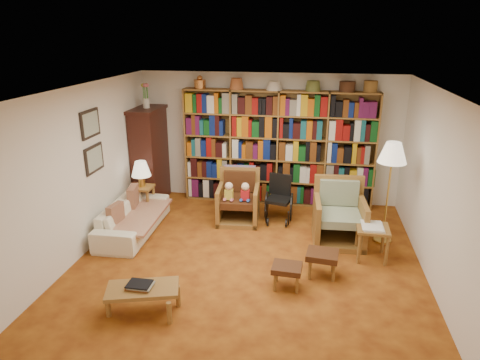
% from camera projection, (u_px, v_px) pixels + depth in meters
% --- Properties ---
extents(floor, '(5.00, 5.00, 0.00)m').
position_uv_depth(floor, '(248.00, 259.00, 6.39)').
color(floor, '#A85E19').
rests_on(floor, ground).
extents(ceiling, '(5.00, 5.00, 0.00)m').
position_uv_depth(ceiling, '(250.00, 90.00, 5.57)').
color(ceiling, white).
rests_on(ceiling, wall_back).
extents(wall_back, '(5.00, 0.00, 5.00)m').
position_uv_depth(wall_back, '(269.00, 138.00, 8.30)').
color(wall_back, white).
rests_on(wall_back, floor).
extents(wall_front, '(5.00, 0.00, 5.00)m').
position_uv_depth(wall_front, '(205.00, 275.00, 3.65)').
color(wall_front, white).
rests_on(wall_front, floor).
extents(wall_left, '(0.00, 5.00, 5.00)m').
position_uv_depth(wall_left, '(84.00, 171.00, 6.38)').
color(wall_left, white).
rests_on(wall_left, floor).
extents(wall_right, '(0.00, 5.00, 5.00)m').
position_uv_depth(wall_right, '(438.00, 191.00, 5.57)').
color(wall_right, white).
rests_on(wall_right, floor).
extents(bookshelf, '(3.60, 0.30, 2.42)m').
position_uv_depth(bookshelf, '(278.00, 145.00, 8.14)').
color(bookshelf, olive).
rests_on(bookshelf, floor).
extents(curio_cabinet, '(0.50, 0.95, 2.40)m').
position_uv_depth(curio_cabinet, '(150.00, 155.00, 8.30)').
color(curio_cabinet, '#38160F').
rests_on(curio_cabinet, floor).
extents(framed_pictures, '(0.03, 0.52, 0.97)m').
position_uv_depth(framed_pictures, '(92.00, 141.00, 6.53)').
color(framed_pictures, black).
rests_on(framed_pictures, wall_left).
extents(sofa, '(1.80, 0.73, 0.52)m').
position_uv_depth(sofa, '(133.00, 218.00, 7.17)').
color(sofa, '#F1EACC').
rests_on(sofa, floor).
extents(sofa_throw, '(0.87, 1.55, 0.04)m').
position_uv_depth(sofa_throw, '(136.00, 216.00, 7.15)').
color(sofa_throw, beige).
rests_on(sofa_throw, sofa).
extents(cushion_left, '(0.20, 0.41, 0.39)m').
position_uv_depth(cushion_left, '(133.00, 199.00, 7.45)').
color(cushion_left, maroon).
rests_on(cushion_left, sofa).
extents(cushion_right, '(0.16, 0.36, 0.35)m').
position_uv_depth(cushion_right, '(116.00, 215.00, 6.80)').
color(cushion_right, maroon).
rests_on(cushion_right, sofa).
extents(side_table_lamp, '(0.37, 0.37, 0.56)m').
position_uv_depth(side_table_lamp, '(143.00, 195.00, 7.79)').
color(side_table_lamp, olive).
rests_on(side_table_lamp, floor).
extents(table_lamp, '(0.35, 0.35, 0.47)m').
position_uv_depth(table_lamp, '(141.00, 170.00, 7.64)').
color(table_lamp, gold).
rests_on(table_lamp, side_table_lamp).
extents(armchair_leather, '(0.78, 0.83, 0.92)m').
position_uv_depth(armchair_leather, '(239.00, 199.00, 7.64)').
color(armchair_leather, olive).
rests_on(armchair_leather, floor).
extents(armchair_sage, '(0.85, 0.88, 1.00)m').
position_uv_depth(armchair_sage, '(339.00, 217.00, 6.90)').
color(armchair_sage, olive).
rests_on(armchair_sage, floor).
extents(wheelchair, '(0.47, 0.66, 0.82)m').
position_uv_depth(wheelchair, '(279.00, 200.00, 7.64)').
color(wheelchair, black).
rests_on(wheelchair, floor).
extents(floor_lamp, '(0.44, 0.44, 1.65)m').
position_uv_depth(floor_lamp, '(392.00, 157.00, 6.47)').
color(floor_lamp, gold).
rests_on(floor_lamp, floor).
extents(side_table_papers, '(0.47, 0.47, 0.54)m').
position_uv_depth(side_table_papers, '(373.00, 232.00, 6.28)').
color(side_table_papers, olive).
rests_on(side_table_papers, floor).
extents(footstool_a, '(0.40, 0.34, 0.32)m').
position_uv_depth(footstool_a, '(287.00, 269.00, 5.60)').
color(footstool_a, '#462312').
rests_on(footstool_a, floor).
extents(footstool_b, '(0.46, 0.40, 0.36)m').
position_uv_depth(footstool_b, '(322.00, 257.00, 5.86)').
color(footstool_b, '#462312').
rests_on(footstool_b, floor).
extents(coffee_table, '(0.93, 0.65, 0.39)m').
position_uv_depth(coffee_table, '(143.00, 291.00, 5.10)').
color(coffee_table, olive).
rests_on(coffee_table, floor).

